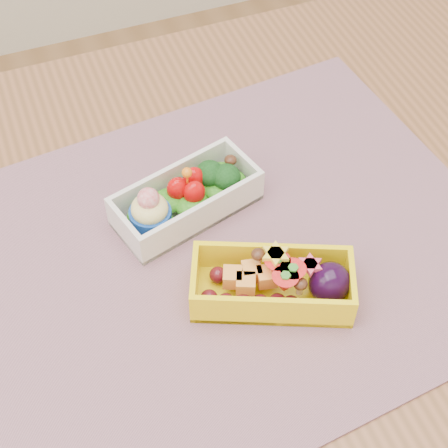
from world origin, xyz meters
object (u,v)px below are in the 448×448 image
object	(u,v)px
table	(194,348)
bento_white	(186,198)
placemat	(219,254)
bento_yellow	(276,283)

from	to	relation	value
table	bento_white	bearing A→B (deg)	72.66
table	bento_white	size ratio (longest dim) A/B	7.47
placemat	bento_yellow	size ratio (longest dim) A/B	3.41
bento_yellow	table	bearing A→B (deg)	-179.10
bento_yellow	placemat	bearing A→B (deg)	138.74
table	bento_white	world-z (taller)	bento_white
bento_white	bento_yellow	distance (m)	0.14
table	bento_yellow	distance (m)	0.15
bento_white	bento_yellow	world-z (taller)	bento_white
bento_white	placemat	bearing A→B (deg)	-94.75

